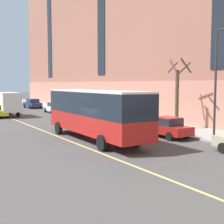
{
  "coord_description": "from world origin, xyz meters",
  "views": [
    {
      "loc": [
        -10.06,
        -18.14,
        4.12
      ],
      "look_at": [
        3.15,
        3.55,
        1.8
      ],
      "focal_mm": 50.0,
      "sensor_mm": 36.0,
      "label": 1
    }
  ],
  "objects_px": {
    "parked_car_red_0": "(166,127)",
    "parked_car_white_1": "(55,107)",
    "box_truck": "(7,103)",
    "street_lamp": "(218,73)",
    "parked_car_navy_3": "(32,103)",
    "city_bus": "(95,111)",
    "parked_car_champagne_4": "(121,119)",
    "street_tree_mid_block": "(178,93)"
  },
  "relations": [
    {
      "from": "parked_car_red_0",
      "to": "parked_car_white_1",
      "type": "bearing_deg",
      "value": 90.19
    },
    {
      "from": "box_truck",
      "to": "street_lamp",
      "type": "height_order",
      "value": "street_lamp"
    },
    {
      "from": "box_truck",
      "to": "parked_car_white_1",
      "type": "bearing_deg",
      "value": 9.45
    },
    {
      "from": "parked_car_red_0",
      "to": "parked_car_navy_3",
      "type": "bearing_deg",
      "value": 90.16
    },
    {
      "from": "city_bus",
      "to": "box_truck",
      "type": "distance_m",
      "value": 20.62
    },
    {
      "from": "city_bus",
      "to": "parked_car_white_1",
      "type": "xyz_separation_m",
      "value": [
        5.22,
        21.69,
        -1.33
      ]
    },
    {
      "from": "parked_car_white_1",
      "to": "parked_car_navy_3",
      "type": "height_order",
      "value": "same"
    },
    {
      "from": "parked_car_champagne_4",
      "to": "street_tree_mid_block",
      "type": "relative_size",
      "value": 0.69
    },
    {
      "from": "parked_car_red_0",
      "to": "parked_car_champagne_4",
      "type": "relative_size",
      "value": 1.06
    },
    {
      "from": "city_bus",
      "to": "parked_car_white_1",
      "type": "height_order",
      "value": "city_bus"
    },
    {
      "from": "parked_car_white_1",
      "to": "parked_car_champagne_4",
      "type": "bearing_deg",
      "value": -89.77
    },
    {
      "from": "street_lamp",
      "to": "street_tree_mid_block",
      "type": "bearing_deg",
      "value": 74.83
    },
    {
      "from": "parked_car_white_1",
      "to": "street_lamp",
      "type": "xyz_separation_m",
      "value": [
        1.81,
        -26.75,
        4.05
      ]
    },
    {
      "from": "city_bus",
      "to": "parked_car_red_0",
      "type": "bearing_deg",
      "value": -17.33
    },
    {
      "from": "parked_car_red_0",
      "to": "parked_car_white_1",
      "type": "distance_m",
      "value": 23.34
    },
    {
      "from": "city_bus",
      "to": "street_lamp",
      "type": "relative_size",
      "value": 1.48
    },
    {
      "from": "parked_car_red_0",
      "to": "parked_car_white_1",
      "type": "relative_size",
      "value": 0.97
    },
    {
      "from": "parked_car_red_0",
      "to": "box_truck",
      "type": "relative_size",
      "value": 0.66
    },
    {
      "from": "parked_car_navy_3",
      "to": "street_tree_mid_block",
      "type": "height_order",
      "value": "street_tree_mid_block"
    },
    {
      "from": "box_truck",
      "to": "parked_car_navy_3",
      "type": "bearing_deg",
      "value": 59.22
    },
    {
      "from": "box_truck",
      "to": "street_lamp",
      "type": "bearing_deg",
      "value": -71.46
    },
    {
      "from": "city_bus",
      "to": "parked_car_red_0",
      "type": "relative_size",
      "value": 2.55
    },
    {
      "from": "parked_car_red_0",
      "to": "city_bus",
      "type": "bearing_deg",
      "value": 162.67
    },
    {
      "from": "city_bus",
      "to": "box_truck",
      "type": "bearing_deg",
      "value": 94.35
    },
    {
      "from": "box_truck",
      "to": "street_tree_mid_block",
      "type": "bearing_deg",
      "value": -63.17
    },
    {
      "from": "box_truck",
      "to": "city_bus",
      "type": "bearing_deg",
      "value": -85.65
    },
    {
      "from": "box_truck",
      "to": "street_tree_mid_block",
      "type": "distance_m",
      "value": 22.47
    },
    {
      "from": "parked_car_champagne_4",
      "to": "street_tree_mid_block",
      "type": "bearing_deg",
      "value": -51.55
    },
    {
      "from": "city_bus",
      "to": "street_lamp",
      "type": "bearing_deg",
      "value": -35.76
    },
    {
      "from": "parked_car_navy_3",
      "to": "city_bus",
      "type": "bearing_deg",
      "value": -99.27
    },
    {
      "from": "parked_car_white_1",
      "to": "box_truck",
      "type": "relative_size",
      "value": 0.68
    },
    {
      "from": "parked_car_navy_3",
      "to": "street_tree_mid_block",
      "type": "xyz_separation_m",
      "value": [
        3.34,
        -31.37,
        2.53
      ]
    },
    {
      "from": "city_bus",
      "to": "street_tree_mid_block",
      "type": "xyz_separation_m",
      "value": [
        8.55,
        0.56,
        1.2
      ]
    },
    {
      "from": "city_bus",
      "to": "parked_car_champagne_4",
      "type": "height_order",
      "value": "city_bus"
    },
    {
      "from": "parked_car_red_0",
      "to": "street_tree_mid_block",
      "type": "distance_m",
      "value": 4.68
    },
    {
      "from": "parked_car_champagne_4",
      "to": "parked_car_red_0",
      "type": "bearing_deg",
      "value": -89.9
    },
    {
      "from": "parked_car_red_0",
      "to": "street_lamp",
      "type": "height_order",
      "value": "street_lamp"
    },
    {
      "from": "box_truck",
      "to": "street_tree_mid_block",
      "type": "xyz_separation_m",
      "value": [
        10.12,
        -20.0,
        1.59
      ]
    },
    {
      "from": "parked_car_red_0",
      "to": "parked_car_white_1",
      "type": "height_order",
      "value": "same"
    },
    {
      "from": "parked_car_white_1",
      "to": "parked_car_navy_3",
      "type": "distance_m",
      "value": 10.24
    },
    {
      "from": "parked_car_red_0",
      "to": "parked_car_navy_3",
      "type": "distance_m",
      "value": 33.59
    },
    {
      "from": "parked_car_champagne_4",
      "to": "box_truck",
      "type": "distance_m",
      "value": 17.33
    }
  ]
}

